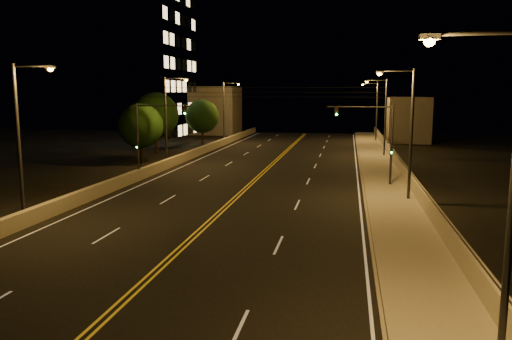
% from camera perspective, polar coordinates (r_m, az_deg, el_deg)
% --- Properties ---
extents(road, '(18.00, 120.00, 0.02)m').
position_cam_1_polar(road, '(34.38, -2.68, -3.51)').
color(road, black).
rests_on(road, ground).
extents(sidewalk, '(3.60, 120.00, 0.30)m').
position_cam_1_polar(sidewalk, '(33.63, 15.59, -3.87)').
color(sidewalk, gray).
rests_on(sidewalk, ground).
extents(curb, '(0.14, 120.00, 0.15)m').
position_cam_1_polar(curb, '(33.52, 12.39, -3.92)').
color(curb, gray).
rests_on(curb, ground).
extents(parapet_wall, '(0.30, 120.00, 1.00)m').
position_cam_1_polar(parapet_wall, '(33.69, 18.43, -2.84)').
color(parapet_wall, '#A39A87').
rests_on(parapet_wall, sidewalk).
extents(jersey_barrier, '(0.45, 120.00, 0.91)m').
position_cam_1_polar(jersey_barrier, '(37.69, -17.28, -2.12)').
color(jersey_barrier, '#A39A87').
rests_on(jersey_barrier, ground).
extents(distant_building_right, '(6.00, 10.00, 6.73)m').
position_cam_1_polar(distant_building_right, '(80.24, 16.86, 5.58)').
color(distant_building_right, '#6F675D').
rests_on(distant_building_right, ground).
extents(distant_building_left, '(8.00, 8.00, 8.48)m').
position_cam_1_polar(distant_building_left, '(91.10, -4.62, 6.81)').
color(distant_building_left, '#6F675D').
rests_on(distant_building_left, ground).
extents(parapet_rail, '(0.06, 120.00, 0.06)m').
position_cam_1_polar(parapet_rail, '(33.59, 18.48, -1.96)').
color(parapet_rail, black).
rests_on(parapet_rail, parapet_wall).
extents(lane_markings, '(17.32, 116.00, 0.00)m').
position_cam_1_polar(lane_markings, '(34.31, -2.70, -3.52)').
color(lane_markings, silver).
rests_on(lane_markings, road).
extents(streetlight_0, '(2.55, 0.28, 8.91)m').
position_cam_1_polar(streetlight_0, '(13.94, 26.30, -1.05)').
color(streetlight_0, '#2D2D33').
rests_on(streetlight_0, ground).
extents(streetlight_1, '(2.55, 0.28, 8.91)m').
position_cam_1_polar(streetlight_1, '(34.53, 16.90, 4.81)').
color(streetlight_1, '#2D2D33').
rests_on(streetlight_1, ground).
extents(streetlight_2, '(2.55, 0.28, 8.91)m').
position_cam_1_polar(streetlight_2, '(58.57, 14.32, 6.39)').
color(streetlight_2, '#2D2D33').
rests_on(streetlight_2, ground).
extents(streetlight_3, '(2.55, 0.28, 8.91)m').
position_cam_1_polar(streetlight_3, '(76.99, 13.44, 6.93)').
color(streetlight_3, '#2D2D33').
rests_on(streetlight_3, ground).
extents(streetlight_4, '(2.55, 0.28, 8.91)m').
position_cam_1_polar(streetlight_4, '(30.30, -25.12, 3.86)').
color(streetlight_4, '#2D2D33').
rests_on(streetlight_4, ground).
extents(streetlight_5, '(2.55, 0.28, 8.91)m').
position_cam_1_polar(streetlight_5, '(50.50, -9.98, 6.19)').
color(streetlight_5, '#2D2D33').
rests_on(streetlight_5, ground).
extents(streetlight_6, '(2.55, 0.28, 8.91)m').
position_cam_1_polar(streetlight_6, '(72.97, -3.50, 7.06)').
color(streetlight_6, '#2D2D33').
rests_on(streetlight_6, ground).
extents(traffic_signal_right, '(5.11, 0.31, 6.48)m').
position_cam_1_polar(traffic_signal_right, '(39.66, 13.88, 3.81)').
color(traffic_signal_right, '#2D2D33').
rests_on(traffic_signal_right, ground).
extents(traffic_signal_left, '(5.11, 0.31, 6.48)m').
position_cam_1_polar(traffic_signal_left, '(42.90, -12.23, 4.22)').
color(traffic_signal_left, '#2D2D33').
rests_on(traffic_signal_left, ground).
extents(overhead_wires, '(22.00, 0.03, 0.83)m').
position_cam_1_polar(overhead_wires, '(42.90, 0.17, 8.88)').
color(overhead_wires, black).
extents(building_tower, '(24.00, 15.00, 27.02)m').
position_cam_1_polar(building_tower, '(78.10, -17.12, 12.52)').
color(building_tower, '#6F675D').
rests_on(building_tower, ground).
extents(tree_0, '(4.63, 4.63, 6.28)m').
position_cam_1_polar(tree_0, '(53.48, -13.03, 4.94)').
color(tree_0, black).
rests_on(tree_0, ground).
extents(tree_1, '(5.48, 5.48, 7.42)m').
position_cam_1_polar(tree_1, '(62.17, -11.36, 6.17)').
color(tree_1, black).
rests_on(tree_1, ground).
extents(tree_2, '(4.77, 4.77, 6.46)m').
position_cam_1_polar(tree_2, '(71.78, -6.19, 6.13)').
color(tree_2, black).
rests_on(tree_2, ground).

